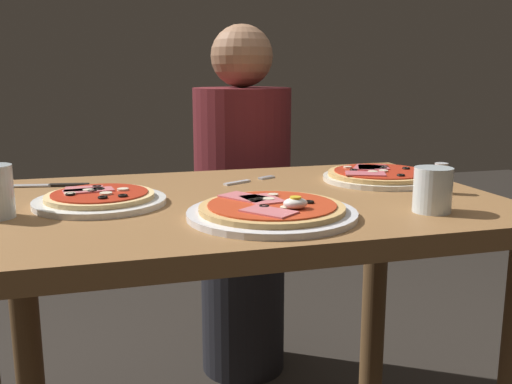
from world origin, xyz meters
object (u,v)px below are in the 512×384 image
object	(u,v)px
dining_table	(241,262)
salt_shaker	(441,178)
water_glass_near	(432,193)
knife	(52,185)
pizza_across_right	(100,199)
pizza_across_left	(379,176)
fork	(246,181)
pizza_foreground	(272,211)
diner_person	(243,213)

from	to	relation	value
dining_table	salt_shaker	world-z (taller)	salt_shaker
water_glass_near	knife	bearing A→B (deg)	147.03
pizza_across_right	pizza_across_left	bearing A→B (deg)	7.08
pizza_across_right	knife	bearing A→B (deg)	114.89
pizza_across_left	fork	xyz separation A→B (m)	(-0.32, 0.07, -0.01)
dining_table	salt_shaker	distance (m)	0.47
pizza_across_right	pizza_foreground	bearing A→B (deg)	-32.78
pizza_across_right	fork	size ratio (longest dim) A/B	1.79
pizza_foreground	pizza_across_right	distance (m)	0.36
pizza_across_left	diner_person	world-z (taller)	diner_person
pizza_across_right	knife	xyz separation A→B (m)	(-0.10, 0.22, -0.01)
salt_shaker	diner_person	world-z (taller)	diner_person
salt_shaker	diner_person	distance (m)	0.83
water_glass_near	knife	size ratio (longest dim) A/B	0.44
dining_table	knife	xyz separation A→B (m)	(-0.39, 0.24, 0.14)
pizza_foreground	water_glass_near	bearing A→B (deg)	-8.05
pizza_foreground	fork	xyz separation A→B (m)	(0.04, 0.35, -0.01)
knife	diner_person	xyz separation A→B (m)	(0.57, 0.44, -0.21)
pizza_across_right	salt_shaker	xyz separation A→B (m)	(0.72, -0.09, 0.02)
water_glass_near	salt_shaker	distance (m)	0.19
water_glass_near	diner_person	xyz separation A→B (m)	(-0.14, 0.90, -0.24)
dining_table	knife	size ratio (longest dim) A/B	5.56
diner_person	fork	bearing A→B (deg)	76.46
dining_table	fork	distance (m)	0.23
pizza_across_right	diner_person	bearing A→B (deg)	54.77
pizza_foreground	salt_shaker	world-z (taller)	salt_shaker
pizza_across_left	pizza_across_right	world-z (taller)	same
knife	diner_person	size ratio (longest dim) A/B	0.17
water_glass_near	salt_shaker	size ratio (longest dim) A/B	1.27
pizza_foreground	knife	world-z (taller)	pizza_foreground
dining_table	diner_person	world-z (taller)	diner_person
pizza_across_left	salt_shaker	size ratio (longest dim) A/B	4.13
fork	salt_shaker	bearing A→B (deg)	-32.96
pizza_across_right	diner_person	size ratio (longest dim) A/B	0.22
water_glass_near	diner_person	size ratio (longest dim) A/B	0.07
pizza_foreground	dining_table	bearing A→B (deg)	94.47
knife	salt_shaker	bearing A→B (deg)	-20.87
diner_person	knife	bearing A→B (deg)	37.51
dining_table	knife	distance (m)	0.48
pizza_across_left	knife	xyz separation A→B (m)	(-0.77, 0.14, -0.01)
pizza_across_left	fork	size ratio (longest dim) A/B	1.88
dining_table	pizza_foreground	xyz separation A→B (m)	(0.01, -0.17, 0.15)
dining_table	pizza_across_left	size ratio (longest dim) A/B	3.92
dining_table	water_glass_near	size ratio (longest dim) A/B	12.71
pizza_across_left	water_glass_near	world-z (taller)	water_glass_near
salt_shaker	water_glass_near	bearing A→B (deg)	-127.96
water_glass_near	pizza_across_left	bearing A→B (deg)	79.70
pizza_foreground	water_glass_near	world-z (taller)	water_glass_near
fork	pizza_across_right	bearing A→B (deg)	-156.09
dining_table	pizza_across_left	bearing A→B (deg)	15.10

